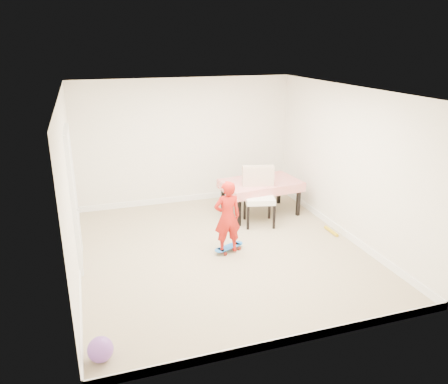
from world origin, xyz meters
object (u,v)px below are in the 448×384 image
object	(u,v)px
child	(227,219)
balloon	(100,349)
dining_table	(260,197)
skateboard	(229,249)
dining_chair	(259,197)

from	to	relation	value
child	balloon	bearing A→B (deg)	43.65
child	balloon	world-z (taller)	child
child	dining_table	bearing A→B (deg)	-129.00
skateboard	child	size ratio (longest dim) A/B	0.47
dining_table	skateboard	world-z (taller)	dining_table
dining_table	dining_chair	size ratio (longest dim) A/B	1.37
dining_table	skateboard	bearing A→B (deg)	-134.89
balloon	dining_table	bearing A→B (deg)	46.25
skateboard	balloon	world-z (taller)	balloon
dining_table	dining_chair	bearing A→B (deg)	-120.52
dining_chair	skateboard	size ratio (longest dim) A/B	1.93
balloon	child	bearing A→B (deg)	43.40
dining_chair	skateboard	distance (m)	1.37
dining_chair	skateboard	world-z (taller)	dining_chair
dining_table	balloon	bearing A→B (deg)	-139.45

